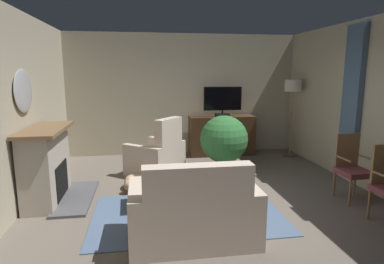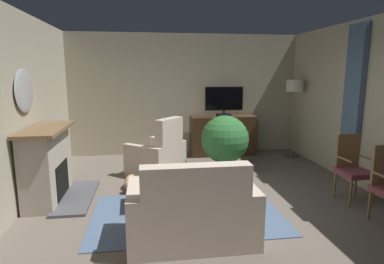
{
  "view_description": "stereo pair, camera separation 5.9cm",
  "coord_description": "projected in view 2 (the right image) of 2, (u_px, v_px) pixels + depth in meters",
  "views": [
    {
      "loc": [
        -0.97,
        -4.4,
        1.94
      ],
      "look_at": [
        -0.23,
        0.43,
        1.03
      ],
      "focal_mm": 30.14,
      "sensor_mm": 36.0,
      "label": 1
    },
    {
      "loc": [
        -0.91,
        -4.41,
        1.94
      ],
      "look_at": [
        -0.23,
        0.43,
        1.03
      ],
      "focal_mm": 30.14,
      "sensor_mm": 36.0,
      "label": 2
    }
  ],
  "objects": [
    {
      "name": "armchair_angled_to_table",
      "position": [
        158.0,
        156.0,
        6.22
      ],
      "size": [
        1.22,
        1.24,
        1.12
      ],
      "color": "#C6B29E",
      "rests_on": "ground_plane"
    },
    {
      "name": "wall_back",
      "position": [
        185.0,
        95.0,
        7.7
      ],
      "size": [
        5.98,
        0.1,
        2.83
      ],
      "primitive_type": "cube",
      "color": "#B2A88E",
      "rests_on": "ground_plane"
    },
    {
      "name": "side_chair_mid_row",
      "position": [
        352.0,
        167.0,
        4.9
      ],
      "size": [
        0.44,
        0.45,
        1.01
      ],
      "color": "brown",
      "rests_on": "ground_plane"
    },
    {
      "name": "floor_lamp",
      "position": [
        294.0,
        95.0,
        7.32
      ],
      "size": [
        0.38,
        0.38,
        1.77
      ],
      "color": "#4C4233",
      "rests_on": "ground_plane"
    },
    {
      "name": "rug_central",
      "position": [
        187.0,
        214.0,
        4.46
      ],
      "size": [
        2.58,
        1.64,
        0.01
      ],
      "primitive_type": "cube",
      "color": "slate",
      "rests_on": "ground_plane"
    },
    {
      "name": "wall_mirror_oval",
      "position": [
        24.0,
        91.0,
        4.65
      ],
      "size": [
        0.06,
        0.71,
        0.63
      ],
      "primitive_type": "ellipsoid",
      "color": "#B2B7BF"
    },
    {
      "name": "fireplace",
      "position": [
        49.0,
        166.0,
        4.89
      ],
      "size": [
        0.89,
        1.41,
        1.13
      ],
      "color": "#4C4C51",
      "rests_on": "ground_plane"
    },
    {
      "name": "tv_cabinet",
      "position": [
        223.0,
        136.0,
        7.65
      ],
      "size": [
        1.53,
        0.53,
        0.93
      ],
      "color": "black",
      "rests_on": "ground_plane"
    },
    {
      "name": "sofa_floral",
      "position": [
        193.0,
        214.0,
        3.7
      ],
      "size": [
        1.46,
        0.87,
        1.0
      ],
      "color": "#C6B29E",
      "rests_on": "ground_plane"
    },
    {
      "name": "wall_left",
      "position": [
        3.0,
        114.0,
        4.14
      ],
      "size": [
        0.1,
        7.03,
        2.83
      ],
      "primitive_type": "cube",
      "color": "#B2A88E",
      "rests_on": "ground_plane"
    },
    {
      "name": "potted_plant_small_fern_corner",
      "position": [
        225.0,
        140.0,
        6.34
      ],
      "size": [
        0.94,
        0.94,
        1.11
      ],
      "color": "slate",
      "rests_on": "ground_plane"
    },
    {
      "name": "ground_plane",
      "position": [
        211.0,
        206.0,
        4.78
      ],
      "size": [
        5.98,
        7.03,
        0.04
      ],
      "primitive_type": "cube",
      "color": "#665B51"
    },
    {
      "name": "curtain_panel_far",
      "position": [
        354.0,
        95.0,
        5.55
      ],
      "size": [
        0.1,
        0.44,
        2.38
      ],
      "primitive_type": "cube",
      "color": "slate"
    },
    {
      "name": "tv_remote",
      "position": [
        181.0,
        176.0,
        4.8
      ],
      "size": [
        0.16,
        0.15,
        0.02
      ],
      "primitive_type": "cube",
      "rotation": [
        0.0,
        0.0,
        0.72
      ],
      "color": "black",
      "rests_on": "coffee_table"
    },
    {
      "name": "cat",
      "position": [
        131.0,
        182.0,
        5.44
      ],
      "size": [
        0.25,
        0.76,
        0.24
      ],
      "color": "tan",
      "rests_on": "ground_plane"
    },
    {
      "name": "coffee_table",
      "position": [
        172.0,
        181.0,
        4.72
      ],
      "size": [
        1.12,
        0.65,
        0.41
      ],
      "color": "#4C331E",
      "rests_on": "ground_plane"
    },
    {
      "name": "television",
      "position": [
        224.0,
        101.0,
        7.45
      ],
      "size": [
        0.89,
        0.2,
        0.68
      ],
      "color": "black",
      "rests_on": "tv_cabinet"
    }
  ]
}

